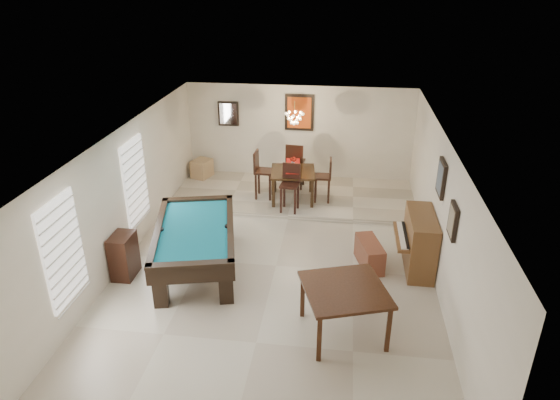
% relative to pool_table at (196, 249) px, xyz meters
% --- Properties ---
extents(ground_plane, '(6.00, 9.00, 0.02)m').
position_rel_pool_table_xyz_m(ground_plane, '(1.49, 0.33, -0.46)').
color(ground_plane, beige).
extents(wall_back, '(6.00, 0.04, 2.60)m').
position_rel_pool_table_xyz_m(wall_back, '(1.49, 4.83, 0.85)').
color(wall_back, silver).
rests_on(wall_back, ground_plane).
extents(wall_front, '(6.00, 0.04, 2.60)m').
position_rel_pool_table_xyz_m(wall_front, '(1.49, -4.17, 0.85)').
color(wall_front, silver).
rests_on(wall_front, ground_plane).
extents(wall_left, '(0.04, 9.00, 2.60)m').
position_rel_pool_table_xyz_m(wall_left, '(-1.51, 0.33, 0.85)').
color(wall_left, silver).
rests_on(wall_left, ground_plane).
extents(wall_right, '(0.04, 9.00, 2.60)m').
position_rel_pool_table_xyz_m(wall_right, '(4.49, 0.33, 0.85)').
color(wall_right, silver).
rests_on(wall_right, ground_plane).
extents(ceiling, '(6.00, 9.00, 0.04)m').
position_rel_pool_table_xyz_m(ceiling, '(1.49, 0.33, 2.15)').
color(ceiling, white).
rests_on(ceiling, wall_back).
extents(dining_step, '(6.00, 2.50, 0.12)m').
position_rel_pool_table_xyz_m(dining_step, '(1.49, 3.58, -0.39)').
color(dining_step, beige).
rests_on(dining_step, ground_plane).
extents(window_left_front, '(0.06, 1.00, 1.70)m').
position_rel_pool_table_xyz_m(window_left_front, '(-1.48, -1.87, 0.95)').
color(window_left_front, white).
rests_on(window_left_front, wall_left).
extents(window_left_rear, '(0.06, 1.00, 1.70)m').
position_rel_pool_table_xyz_m(window_left_rear, '(-1.48, 0.93, 0.95)').
color(window_left_rear, white).
rests_on(window_left_rear, wall_left).
extents(pool_table, '(2.04, 2.95, 0.90)m').
position_rel_pool_table_xyz_m(pool_table, '(0.00, 0.00, 0.00)').
color(pool_table, black).
rests_on(pool_table, ground_plane).
extents(square_table, '(1.55, 1.55, 0.85)m').
position_rel_pool_table_xyz_m(square_table, '(2.82, -1.49, -0.02)').
color(square_table, black).
rests_on(square_table, ground_plane).
extents(upright_piano, '(0.75, 1.34, 1.12)m').
position_rel_pool_table_xyz_m(upright_piano, '(4.10, 0.64, 0.11)').
color(upright_piano, brown).
rests_on(upright_piano, ground_plane).
extents(piano_bench, '(0.59, 0.98, 0.51)m').
position_rel_pool_table_xyz_m(piano_bench, '(3.30, 0.60, -0.19)').
color(piano_bench, brown).
rests_on(piano_bench, ground_plane).
extents(apothecary_chest, '(0.38, 0.57, 0.86)m').
position_rel_pool_table_xyz_m(apothecary_chest, '(-1.29, -0.37, -0.02)').
color(apothecary_chest, black).
rests_on(apothecary_chest, ground_plane).
extents(dining_table, '(1.16, 1.16, 0.87)m').
position_rel_pool_table_xyz_m(dining_table, '(1.51, 3.24, 0.11)').
color(dining_table, black).
rests_on(dining_table, dining_step).
extents(flower_vase, '(0.15, 0.15, 0.23)m').
position_rel_pool_table_xyz_m(flower_vase, '(1.51, 3.24, 0.66)').
color(flower_vase, '#B11E0F').
rests_on(flower_vase, dining_table).
extents(dining_chair_south, '(0.46, 0.46, 1.12)m').
position_rel_pool_table_xyz_m(dining_chair_south, '(1.50, 2.59, 0.23)').
color(dining_chair_south, black).
rests_on(dining_chair_south, dining_step).
extents(dining_chair_north, '(0.48, 0.48, 1.20)m').
position_rel_pool_table_xyz_m(dining_chair_north, '(1.49, 4.02, 0.27)').
color(dining_chair_north, black).
rests_on(dining_chair_north, dining_step).
extents(dining_chair_west, '(0.46, 0.46, 1.19)m').
position_rel_pool_table_xyz_m(dining_chair_west, '(0.79, 3.28, 0.27)').
color(dining_chair_west, black).
rests_on(dining_chair_west, dining_step).
extents(dining_chair_east, '(0.41, 0.41, 1.08)m').
position_rel_pool_table_xyz_m(dining_chair_east, '(2.22, 3.26, 0.21)').
color(dining_chair_east, black).
rests_on(dining_chair_east, dining_step).
extents(corner_bench, '(0.57, 0.64, 0.48)m').
position_rel_pool_table_xyz_m(corner_bench, '(-1.12, 4.38, -0.09)').
color(corner_bench, tan).
rests_on(corner_bench, dining_step).
extents(chandelier, '(0.44, 0.44, 0.60)m').
position_rel_pool_table_xyz_m(chandelier, '(1.49, 3.53, 1.75)').
color(chandelier, '#FFE5B2').
rests_on(chandelier, ceiling).
extents(back_painting, '(0.75, 0.06, 0.95)m').
position_rel_pool_table_xyz_m(back_painting, '(1.49, 4.79, 1.45)').
color(back_painting, '#D84C14').
rests_on(back_painting, wall_back).
extents(back_mirror, '(0.55, 0.06, 0.65)m').
position_rel_pool_table_xyz_m(back_mirror, '(-0.41, 4.79, 1.35)').
color(back_mirror, white).
rests_on(back_mirror, wall_back).
extents(right_picture_upper, '(0.06, 0.55, 0.65)m').
position_rel_pool_table_xyz_m(right_picture_upper, '(4.45, 0.63, 1.45)').
color(right_picture_upper, slate).
rests_on(right_picture_upper, wall_right).
extents(right_picture_lower, '(0.06, 0.45, 0.55)m').
position_rel_pool_table_xyz_m(right_picture_lower, '(4.45, -0.67, 1.25)').
color(right_picture_lower, gray).
rests_on(right_picture_lower, wall_right).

